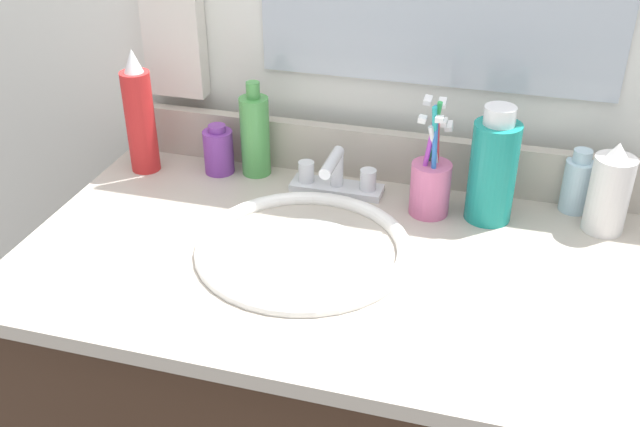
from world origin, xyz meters
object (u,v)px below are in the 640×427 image
faucet (336,178)px  bottle_lotion_white (609,192)px  bottle_cream_purple (219,151)px  bottle_gel_clear (577,184)px  bottle_toner_green (255,134)px  bottle_spray_red (140,117)px  bottle_mouthwash_teal (493,169)px  cup_pink (431,182)px  hand_towel (174,36)px

faucet → bottle_lotion_white: bottle_lotion_white is taller
bottle_lotion_white → bottle_cream_purple: (-0.66, 0.02, -0.02)m
bottle_gel_clear → bottle_toner_green: size_ratio=0.63×
bottle_gel_clear → bottle_toner_green: bottle_toner_green is taller
faucet → bottle_spray_red: bottle_spray_red is taller
faucet → bottle_toner_green: 0.17m
bottle_mouthwash_teal → bottle_gel_clear: bottle_mouthwash_teal is taller
bottle_gel_clear → bottle_spray_red: (-0.75, -0.06, 0.05)m
bottle_lotion_white → bottle_spray_red: (-0.80, -0.01, 0.04)m
cup_pink → bottle_mouthwash_teal: bearing=5.3°
faucet → cup_pink: bearing=-8.1°
bottle_toner_green → bottle_spray_red: bearing=-168.5°
bottle_cream_purple → bottle_toner_green: 0.08m
bottle_mouthwash_teal → bottle_gel_clear: (0.13, 0.07, -0.04)m
bottle_lotion_white → cup_pink: 0.27m
bottle_cream_purple → bottle_gel_clear: 0.62m
bottle_mouthwash_teal → bottle_gel_clear: bearing=25.8°
bottle_lotion_white → bottle_cream_purple: bottle_lotion_white is taller
faucet → bottle_lotion_white: (0.44, -0.00, 0.04)m
faucet → bottle_gel_clear: 0.40m
bottle_lotion_white → hand_towel: bearing=172.7°
bottle_lotion_white → bottle_mouthwash_teal: bottle_mouthwash_teal is taller
faucet → bottle_gel_clear: size_ratio=1.47×
cup_pink → bottle_cream_purple: bearing=173.8°
faucet → bottle_lotion_white: size_ratio=1.06×
bottle_gel_clear → bottle_mouthwash_teal: bearing=-154.2°
hand_towel → bottle_gel_clear: size_ratio=2.02×
bottle_mouthwash_teal → bottle_spray_red: 0.62m
bottle_spray_red → cup_pink: size_ratio=1.14×
faucet → bottle_mouthwash_teal: (0.26, -0.01, 0.06)m
hand_towel → cup_pink: bearing=-13.7°
bottle_lotion_white → bottle_toner_green: size_ratio=0.87×
bottle_mouthwash_teal → cup_pink: 0.10m
bottle_lotion_white → bottle_cream_purple: 0.66m
bottle_gel_clear → bottle_toner_green: (-0.55, -0.02, 0.03)m
bottle_gel_clear → bottle_toner_green: 0.55m
bottle_lotion_white → bottle_toner_green: bearing=176.7°
bottle_mouthwash_teal → cup_pink: size_ratio=0.97×
cup_pink → bottle_spray_red: bearing=178.3°
faucet → bottle_spray_red: bearing=-178.8°
bottle_mouthwash_teal → bottle_cream_purple: bearing=176.0°
faucet → bottle_lotion_white: bearing=-0.2°
faucet → bottle_cream_purple: (-0.22, 0.02, 0.01)m
hand_towel → bottle_gel_clear: hand_towel is taller
bottle_cream_purple → bottle_gel_clear: size_ratio=0.84×
bottle_spray_red → cup_pink: (0.52, -0.02, -0.05)m
bottle_lotion_white → bottle_gel_clear: 0.07m
bottle_lotion_white → bottle_spray_red: bearing=-179.5°
bottle_gel_clear → bottle_lotion_white: bearing=-49.9°
bottle_spray_red → cup_pink: bearing=-1.7°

